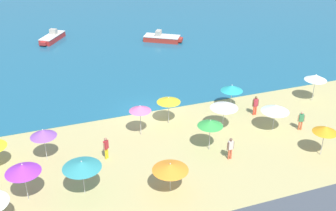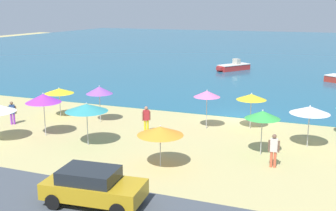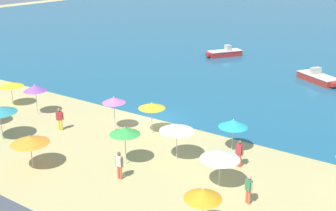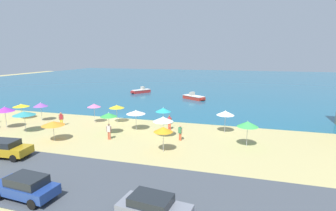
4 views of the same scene
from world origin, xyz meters
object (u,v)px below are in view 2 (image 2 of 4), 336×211
beach_umbrella_10 (99,90)px  beach_umbrella_8 (59,91)px  beach_umbrella_14 (310,110)px  skiff_offshore (234,67)px  bather_2 (146,118)px  beach_umbrella_11 (160,131)px  parked_car_1 (93,186)px  bather_3 (12,112)px  beach_umbrella_2 (43,98)px  bather_4 (274,149)px  beach_umbrella_4 (207,94)px  beach_umbrella_5 (251,97)px  beach_umbrella_3 (87,108)px  beach_umbrella_9 (263,115)px

beach_umbrella_10 → beach_umbrella_8: bearing=176.0°
beach_umbrella_14 → skiff_offshore: beach_umbrella_14 is taller
bather_2 → beach_umbrella_10: bearing=162.9°
beach_umbrella_11 → beach_umbrella_14: 8.99m
beach_umbrella_8 → skiff_offshore: 27.95m
parked_car_1 → beach_umbrella_11: bearing=79.4°
bather_2 → bather_3: bearing=-170.8°
beach_umbrella_2 → bather_4: (14.06, -0.26, -1.42)m
beach_umbrella_14 → parked_car_1: size_ratio=0.59×
beach_umbrella_2 → bather_3: (-3.72, 1.32, -1.50)m
beach_umbrella_8 → bather_2: bearing=-11.2°
beach_umbrella_8 → bather_4: beach_umbrella_8 is taller
bather_3 → beach_umbrella_4: bearing=17.0°
beach_umbrella_2 → beach_umbrella_10: size_ratio=1.06×
beach_umbrella_2 → beach_umbrella_5: bearing=28.0°
beach_umbrella_4 → beach_umbrella_8: beach_umbrella_4 is taller
beach_umbrella_10 → beach_umbrella_2: bearing=-110.8°
beach_umbrella_8 → beach_umbrella_11: 12.56m
beach_umbrella_2 → beach_umbrella_5: size_ratio=1.13×
beach_umbrella_3 → beach_umbrella_8: size_ratio=1.17×
beach_umbrella_10 → bather_4: size_ratio=1.49×
beach_umbrella_2 → beach_umbrella_4: beach_umbrella_2 is taller
beach_umbrella_4 → beach_umbrella_2: bearing=-149.9°
bather_3 → beach_umbrella_10: bearing=27.8°
beach_umbrella_10 → bather_2: (4.12, -1.27, -1.28)m
beach_umbrella_2 → beach_umbrella_11: bearing=-14.4°
beach_umbrella_5 → skiff_offshore: size_ratio=0.52×
beach_umbrella_2 → bather_3: beach_umbrella_2 is taller
beach_umbrella_8 → beach_umbrella_9: (15.15, -2.96, 0.35)m
beach_umbrella_2 → beach_umbrella_5: 13.25m
beach_umbrella_4 → skiff_offshore: bearing=98.8°
beach_umbrella_3 → skiff_offshore: size_ratio=0.55×
beach_umbrella_4 → beach_umbrella_9: (4.21, -3.83, -0.09)m
beach_umbrella_2 → beach_umbrella_10: 4.39m
beach_umbrella_2 → bather_3: bearing=160.5°
beach_umbrella_10 → skiff_offshore: beach_umbrella_10 is taller
beach_umbrella_14 → bather_3: 19.39m
beach_umbrella_3 → beach_umbrella_14: beach_umbrella_3 is taller
beach_umbrella_8 → beach_umbrella_14: size_ratio=0.87×
beach_umbrella_3 → beach_umbrella_10: bearing=112.1°
beach_umbrella_9 → bather_2: bearing=169.1°
beach_umbrella_4 → parked_car_1: beach_umbrella_4 is taller
beach_umbrella_9 → bather_2: size_ratio=1.45×
bather_2 → bather_3: size_ratio=1.09×
beach_umbrella_3 → beach_umbrella_8: 7.35m
beach_umbrella_10 → bather_2: beach_umbrella_10 is taller
beach_umbrella_3 → beach_umbrella_9: bearing=11.5°
beach_umbrella_9 → beach_umbrella_11: bearing=-140.8°
beach_umbrella_11 → bather_3: (-12.46, 3.56, -0.99)m
bather_4 → beach_umbrella_5: bearing=110.1°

